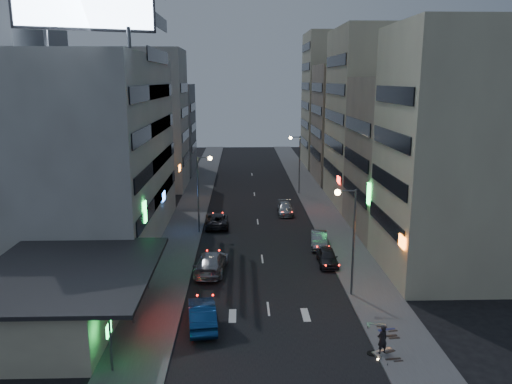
{
  "coord_description": "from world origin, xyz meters",
  "views": [
    {
      "loc": [
        -1.86,
        -28.32,
        15.73
      ],
      "look_at": [
        -0.43,
        18.4,
        5.18
      ],
      "focal_mm": 35.0,
      "sensor_mm": 36.0,
      "label": 1
    }
  ],
  "objects_px": {
    "parked_car_right_mid": "(319,239)",
    "road_car_silver": "(211,262)",
    "scooter_black_b": "(397,326)",
    "parked_car_left": "(217,220)",
    "scooter_black_a": "(401,350)",
    "parked_car_right_near": "(327,257)",
    "parked_car_right_far": "(285,209)",
    "scooter_blue": "(395,320)",
    "scooter_silver_a": "(390,338)",
    "scooter_silver_b": "(387,316)",
    "person": "(382,339)",
    "road_car_blue": "(202,314)"
  },
  "relations": [
    {
      "from": "scooter_silver_a",
      "to": "scooter_black_b",
      "type": "distance_m",
      "value": 1.73
    },
    {
      "from": "parked_car_right_far",
      "to": "scooter_black_b",
      "type": "bearing_deg",
      "value": -81.12
    },
    {
      "from": "parked_car_right_mid",
      "to": "parked_car_left",
      "type": "relative_size",
      "value": 0.81
    },
    {
      "from": "parked_car_right_near",
      "to": "scooter_silver_b",
      "type": "xyz_separation_m",
      "value": [
        1.97,
        -11.18,
        -0.01
      ]
    },
    {
      "from": "person",
      "to": "scooter_black_a",
      "type": "xyz_separation_m",
      "value": [
        0.95,
        -0.5,
        -0.38
      ]
    },
    {
      "from": "scooter_black_b",
      "to": "scooter_black_a",
      "type": "bearing_deg",
      "value": 160.5
    },
    {
      "from": "parked_car_right_mid",
      "to": "road_car_silver",
      "type": "height_order",
      "value": "road_car_silver"
    },
    {
      "from": "scooter_black_b",
      "to": "parked_car_right_mid",
      "type": "bearing_deg",
      "value": 0.31
    },
    {
      "from": "road_car_blue",
      "to": "scooter_silver_b",
      "type": "xyz_separation_m",
      "value": [
        12.03,
        -0.4,
        -0.14
      ]
    },
    {
      "from": "parked_car_right_near",
      "to": "road_car_blue",
      "type": "height_order",
      "value": "road_car_blue"
    },
    {
      "from": "parked_car_right_near",
      "to": "person",
      "type": "xyz_separation_m",
      "value": [
        0.7,
        -14.66,
        0.3
      ]
    },
    {
      "from": "road_car_blue",
      "to": "person",
      "type": "xyz_separation_m",
      "value": [
        10.76,
        -3.88,
        0.17
      ]
    },
    {
      "from": "scooter_black_b",
      "to": "parked_car_left",
      "type": "bearing_deg",
      "value": 19.9
    },
    {
      "from": "scooter_black_a",
      "to": "scooter_silver_a",
      "type": "distance_m",
      "value": 1.19
    },
    {
      "from": "parked_car_right_mid",
      "to": "scooter_blue",
      "type": "relative_size",
      "value": 2.48
    },
    {
      "from": "person",
      "to": "scooter_silver_b",
      "type": "xyz_separation_m",
      "value": [
        1.27,
        3.48,
        -0.31
      ]
    },
    {
      "from": "person",
      "to": "scooter_black_a",
      "type": "relative_size",
      "value": 1.1
    },
    {
      "from": "parked_car_right_near",
      "to": "parked_car_left",
      "type": "height_order",
      "value": "parked_car_left"
    },
    {
      "from": "parked_car_right_near",
      "to": "scooter_black_a",
      "type": "distance_m",
      "value": 15.26
    },
    {
      "from": "road_car_blue",
      "to": "scooter_silver_a",
      "type": "distance_m",
      "value": 11.86
    },
    {
      "from": "road_car_blue",
      "to": "scooter_black_a",
      "type": "distance_m",
      "value": 12.51
    },
    {
      "from": "road_car_silver",
      "to": "scooter_silver_a",
      "type": "height_order",
      "value": "road_car_silver"
    },
    {
      "from": "parked_car_right_mid",
      "to": "parked_car_left",
      "type": "height_order",
      "value": "parked_car_left"
    },
    {
      "from": "person",
      "to": "scooter_black_a",
      "type": "height_order",
      "value": "person"
    },
    {
      "from": "parked_car_right_far",
      "to": "parked_car_left",
      "type": "bearing_deg",
      "value": -147.5
    },
    {
      "from": "road_car_silver",
      "to": "scooter_black_a",
      "type": "distance_m",
      "value": 18.0
    },
    {
      "from": "scooter_blue",
      "to": "person",
      "type": "bearing_deg",
      "value": 139.31
    },
    {
      "from": "road_car_blue",
      "to": "scooter_black_a",
      "type": "relative_size",
      "value": 3.12
    },
    {
      "from": "scooter_black_b",
      "to": "scooter_silver_b",
      "type": "bearing_deg",
      "value": 3.92
    },
    {
      "from": "parked_car_right_mid",
      "to": "scooter_black_a",
      "type": "height_order",
      "value": "parked_car_right_mid"
    },
    {
      "from": "parked_car_right_near",
      "to": "person",
      "type": "relative_size",
      "value": 2.33
    },
    {
      "from": "scooter_silver_a",
      "to": "person",
      "type": "bearing_deg",
      "value": 110.66
    },
    {
      "from": "parked_car_left",
      "to": "scooter_silver_a",
      "type": "bearing_deg",
      "value": 111.08
    },
    {
      "from": "parked_car_left",
      "to": "scooter_silver_a",
      "type": "distance_m",
      "value": 28.29
    },
    {
      "from": "scooter_black_a",
      "to": "scooter_blue",
      "type": "distance_m",
      "value": 3.57
    },
    {
      "from": "person",
      "to": "scooter_silver_b",
      "type": "distance_m",
      "value": 3.72
    },
    {
      "from": "parked_car_right_near",
      "to": "parked_car_right_far",
      "type": "height_order",
      "value": "parked_car_right_near"
    },
    {
      "from": "parked_car_left",
      "to": "road_car_blue",
      "type": "bearing_deg",
      "value": 87.34
    },
    {
      "from": "parked_car_left",
      "to": "road_car_silver",
      "type": "distance_m",
      "value": 13.26
    },
    {
      "from": "parked_car_right_near",
      "to": "parked_car_right_mid",
      "type": "distance_m",
      "value": 4.78
    },
    {
      "from": "scooter_silver_a",
      "to": "scooter_blue",
      "type": "distance_m",
      "value": 2.57
    },
    {
      "from": "parked_car_right_near",
      "to": "parked_car_right_mid",
      "type": "xyz_separation_m",
      "value": [
        0.0,
        4.78,
        0.02
      ]
    },
    {
      "from": "scooter_silver_b",
      "to": "road_car_blue",
      "type": "bearing_deg",
      "value": 99.04
    },
    {
      "from": "parked_car_right_near",
      "to": "scooter_black_b",
      "type": "height_order",
      "value": "parked_car_right_near"
    },
    {
      "from": "scooter_blue",
      "to": "parked_car_right_near",
      "type": "bearing_deg",
      "value": -0.41
    },
    {
      "from": "scooter_black_a",
      "to": "parked_car_right_mid",
      "type": "bearing_deg",
      "value": -1.96
    },
    {
      "from": "parked_car_left",
      "to": "parked_car_right_near",
      "type": "bearing_deg",
      "value": 127.75
    },
    {
      "from": "person",
      "to": "scooter_silver_a",
      "type": "xyz_separation_m",
      "value": [
        0.64,
        0.64,
        -0.27
      ]
    },
    {
      "from": "scooter_silver_a",
      "to": "scooter_black_b",
      "type": "height_order",
      "value": "scooter_silver_a"
    },
    {
      "from": "person",
      "to": "scooter_silver_a",
      "type": "height_order",
      "value": "person"
    }
  ]
}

